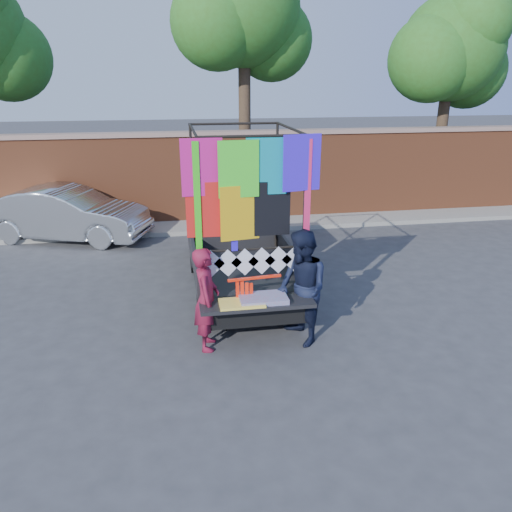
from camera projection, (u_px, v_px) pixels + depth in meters
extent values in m
plane|color=#38383A|center=(260.00, 334.00, 8.30)|extent=(90.00, 90.00, 0.00)
cube|color=brown|center=(217.00, 179.00, 14.37)|extent=(30.00, 0.35, 2.50)
cube|color=gray|center=(216.00, 133.00, 13.93)|extent=(30.00, 0.45, 0.12)
cube|color=gray|center=(221.00, 226.00, 14.12)|extent=(30.00, 1.20, 0.12)
sphere|color=#2F611B|center=(7.00, 57.00, 13.84)|extent=(2.40, 2.40, 2.40)
cylinder|color=#38281C|center=(245.00, 122.00, 15.14)|extent=(0.36, 0.36, 5.46)
sphere|color=#2F611B|center=(244.00, 9.00, 14.08)|extent=(3.20, 3.20, 3.20)
sphere|color=#2F611B|center=(272.00, 40.00, 14.86)|extent=(2.40, 2.40, 2.40)
sphere|color=#2F611B|center=(217.00, 22.00, 13.81)|extent=(2.60, 2.60, 2.60)
cylinder|color=#38281C|center=(441.00, 134.00, 16.33)|extent=(0.36, 0.36, 4.55)
sphere|color=#2F611B|center=(451.00, 48.00, 15.45)|extent=(3.20, 3.20, 3.20)
sphere|color=#2F611B|center=(468.00, 71.00, 16.18)|extent=(2.40, 2.40, 2.40)
sphere|color=#2F611B|center=(431.00, 59.00, 15.15)|extent=(2.60, 2.60, 2.60)
sphere|color=#2F611B|center=(474.00, 23.00, 14.72)|extent=(2.20, 2.20, 2.20)
cylinder|color=black|center=(195.00, 258.00, 10.86)|extent=(0.21, 0.64, 0.64)
cylinder|color=black|center=(204.00, 310.00, 8.42)|extent=(0.21, 0.64, 0.64)
cylinder|color=black|center=(264.00, 254.00, 11.10)|extent=(0.21, 0.64, 0.64)
cylinder|color=black|center=(292.00, 304.00, 8.67)|extent=(0.21, 0.64, 0.64)
cube|color=black|center=(238.00, 271.00, 9.66)|extent=(1.65, 4.09, 0.29)
cube|color=black|center=(244.00, 272.00, 8.89)|extent=(1.75, 2.24, 0.10)
cube|color=black|center=(195.00, 263.00, 8.68)|extent=(0.06, 2.24, 0.44)
cube|color=black|center=(291.00, 258.00, 8.96)|extent=(0.06, 2.24, 0.44)
cube|color=black|center=(236.00, 242.00, 9.84)|extent=(1.75, 0.06, 0.44)
cube|color=black|center=(230.00, 226.00, 10.70)|extent=(1.75, 1.56, 1.22)
cube|color=#8C9EAD|center=(232.00, 214.00, 10.16)|extent=(1.56, 0.06, 0.54)
cube|color=#8C9EAD|center=(226.00, 209.00, 11.31)|extent=(1.56, 0.10, 0.68)
cube|color=black|center=(224.00, 223.00, 11.77)|extent=(1.70, 0.88, 0.54)
cube|color=black|center=(257.00, 303.00, 7.62)|extent=(1.75, 0.54, 0.06)
cube|color=black|center=(254.00, 318.00, 7.96)|extent=(1.80, 0.15, 0.18)
cylinder|color=black|center=(200.00, 221.00, 7.39)|extent=(0.05, 0.05, 2.43)
cylinder|color=black|center=(193.00, 192.00, 9.28)|extent=(0.05, 0.05, 2.43)
cylinder|color=black|center=(304.00, 216.00, 7.64)|extent=(0.05, 0.05, 2.43)
cylinder|color=black|center=(277.00, 188.00, 9.54)|extent=(0.05, 0.05, 2.43)
cylinder|color=black|center=(253.00, 136.00, 7.10)|extent=(1.65, 0.04, 0.04)
cylinder|color=black|center=(234.00, 124.00, 9.00)|extent=(1.65, 0.04, 0.04)
cylinder|color=black|center=(193.00, 130.00, 7.92)|extent=(0.04, 2.09, 0.04)
cylinder|color=black|center=(291.00, 128.00, 8.18)|extent=(0.04, 2.09, 0.04)
cylinder|color=black|center=(253.00, 249.00, 7.68)|extent=(1.65, 0.04, 0.04)
cube|color=#CA167C|center=(203.00, 169.00, 7.12)|extent=(0.60, 0.01, 0.83)
cube|color=#3CE428|center=(237.00, 168.00, 7.16)|extent=(0.60, 0.01, 0.83)
cube|color=#0B879A|center=(270.00, 167.00, 7.27)|extent=(0.60, 0.01, 0.83)
cube|color=#3D1CFF|center=(303.00, 166.00, 7.32)|extent=(0.60, 0.01, 0.83)
cube|color=red|center=(204.00, 212.00, 7.33)|extent=(0.60, 0.01, 0.83)
cube|color=gold|center=(237.00, 211.00, 7.37)|extent=(0.60, 0.01, 0.83)
cube|color=black|center=(269.00, 209.00, 7.49)|extent=(0.60, 0.01, 0.83)
cube|color=#30CE19|center=(197.00, 199.00, 7.23)|extent=(0.10, 0.01, 1.65)
cube|color=#DD245C|center=(308.00, 195.00, 7.50)|extent=(0.10, 0.01, 1.65)
cube|color=#2C19E9|center=(234.00, 198.00, 7.32)|extent=(0.10, 0.01, 1.65)
cube|color=silver|center=(211.00, 264.00, 7.62)|extent=(0.44, 0.01, 0.44)
cube|color=silver|center=(228.00, 263.00, 7.66)|extent=(0.44, 0.01, 0.44)
cube|color=silver|center=(245.00, 262.00, 7.70)|extent=(0.44, 0.01, 0.44)
cube|color=silver|center=(262.00, 261.00, 7.74)|extent=(0.44, 0.01, 0.44)
cube|color=silver|center=(278.00, 260.00, 7.78)|extent=(0.44, 0.01, 0.44)
cube|color=silver|center=(295.00, 259.00, 7.83)|extent=(0.44, 0.01, 0.44)
cube|color=#CD2D47|center=(263.00, 298.00, 7.62)|extent=(0.73, 0.44, 0.08)
cube|color=#FFDF50|center=(242.00, 303.00, 7.50)|extent=(0.68, 0.39, 0.04)
imported|color=#B6BABE|center=(67.00, 214.00, 12.92)|extent=(4.44, 2.75, 1.38)
imported|color=maroon|center=(206.00, 299.00, 7.65)|extent=(0.46, 0.64, 1.65)
imported|color=black|center=(302.00, 288.00, 7.78)|extent=(0.89, 1.04, 1.85)
cube|color=#FF270D|center=(255.00, 278.00, 7.63)|extent=(0.84, 0.13, 0.04)
cube|color=#FF270D|center=(238.00, 296.00, 7.65)|extent=(0.05, 0.02, 0.49)
cube|color=#FF270D|center=(242.00, 296.00, 7.67)|extent=(0.05, 0.02, 0.49)
cube|color=#FF270D|center=(247.00, 297.00, 7.69)|extent=(0.05, 0.02, 0.49)
cube|color=#FF270D|center=(251.00, 298.00, 7.71)|extent=(0.05, 0.02, 0.49)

